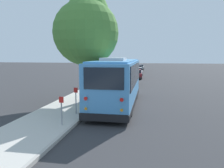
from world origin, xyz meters
TOP-DOWN VIEW (x-y plane):
  - ground_plane at (0.00, 0.00)m, footprint 160.00×160.00m
  - sidewalk_slab at (0.00, 3.55)m, footprint 80.00×3.03m
  - curb_strip at (0.00, 1.96)m, footprint 80.00×0.14m
  - shuttle_bus at (-0.64, 0.59)m, footprint 8.90×2.70m
  - parked_sedan_gray at (9.97, 0.79)m, footprint 4.62×1.98m
  - parked_sedan_maroon at (17.50, 0.65)m, footprint 4.70×2.03m
  - parked_sedan_white at (23.50, 0.77)m, footprint 4.31×1.94m
  - parked_sedan_black at (30.19, 1.04)m, footprint 4.44×1.76m
  - parked_sedan_silver at (36.61, 0.98)m, footprint 4.14×1.73m
  - street_tree at (-0.10, 2.83)m, footprint 4.47×4.47m
  - sign_post_near at (-5.53, 2.45)m, footprint 0.06×0.22m
  - sign_post_far at (-3.56, 2.45)m, footprint 0.06×0.22m
  - fire_hydrant at (7.28, 2.44)m, footprint 0.22×0.22m

SIDE VIEW (x-z plane):
  - ground_plane at x=0.00m, z-range 0.00..0.00m
  - sidewalk_slab at x=0.00m, z-range 0.00..0.15m
  - curb_strip at x=0.00m, z-range 0.00..0.15m
  - fire_hydrant at x=7.28m, z-range 0.15..0.96m
  - parked_sedan_gray at x=9.97m, z-range -0.05..1.21m
  - parked_sedan_white at x=23.50m, z-range -0.05..1.23m
  - parked_sedan_silver at x=36.61m, z-range -0.05..1.25m
  - parked_sedan_maroon at x=17.50m, z-range -0.04..1.27m
  - parked_sedan_black at x=30.19m, z-range -0.05..1.28m
  - sign_post_near at x=-5.53m, z-range 0.17..1.51m
  - sign_post_far at x=-3.56m, z-range 0.17..1.65m
  - shuttle_bus at x=-0.64m, z-range 0.10..3.34m
  - street_tree at x=-0.10m, z-range 1.37..9.04m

